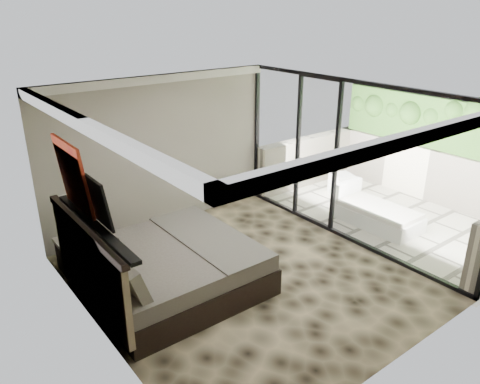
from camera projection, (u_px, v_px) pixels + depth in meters
floor at (245, 277)px, 7.21m from camera, size 5.00×5.00×0.00m
ceiling at (246, 96)px, 6.17m from camera, size 4.50×5.00×0.02m
back_wall at (161, 153)px, 8.51m from camera, size 4.50×0.02×2.80m
left_wall at (94, 238)px, 5.42m from camera, size 0.02×5.00×2.80m
glass_wall at (349, 163)px, 7.96m from camera, size 0.08×5.00×2.80m
terrace_slab at (392, 218)px, 9.35m from camera, size 3.00×5.00×0.12m
parapet_far at (434, 175)px, 9.89m from camera, size 0.30×5.00×1.10m
foliage_hedge at (443, 124)px, 9.48m from camera, size 0.36×4.60×1.10m
picture_ledge at (95, 226)px, 5.49m from camera, size 0.12×2.20×0.05m
bed at (165, 267)px, 6.75m from camera, size 2.38×2.30×1.32m
nightstand at (76, 254)px, 7.36m from camera, size 0.68×0.68×0.51m
table_lamp at (67, 214)px, 7.09m from camera, size 0.38×0.38×0.69m
abstract_canvas at (73, 176)px, 5.69m from camera, size 0.13×0.90×0.90m
framed_print at (99, 203)px, 5.29m from camera, size 0.11×0.50×0.60m
ottoman at (342, 184)px, 10.31m from camera, size 0.57×0.57×0.45m
lounger at (374, 213)px, 8.93m from camera, size 0.84×1.65×0.64m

